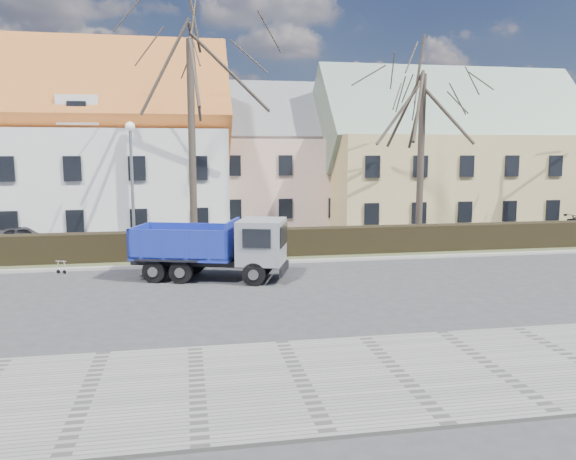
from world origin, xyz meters
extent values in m
plane|color=#333335|center=(0.00, 0.00, 0.00)|extent=(120.00, 120.00, 0.00)
cube|color=gray|center=(0.00, -8.50, 0.04)|extent=(80.00, 5.00, 0.08)
cube|color=#A39F95|center=(0.00, 4.60, 0.06)|extent=(80.00, 0.30, 0.12)
cube|color=#414A29|center=(0.00, 6.20, 0.05)|extent=(80.00, 3.00, 0.10)
cube|color=black|center=(0.00, 6.00, 0.65)|extent=(60.00, 0.90, 1.30)
imported|color=#27272C|center=(-10.73, 10.89, 0.60)|extent=(3.76, 2.37, 1.19)
camera|label=1|loc=(-2.35, -19.83, 4.95)|focal=35.00mm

